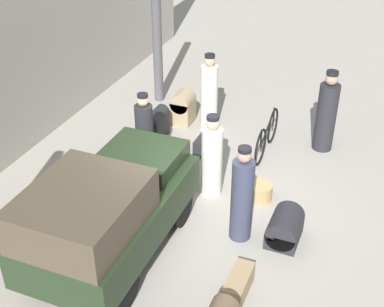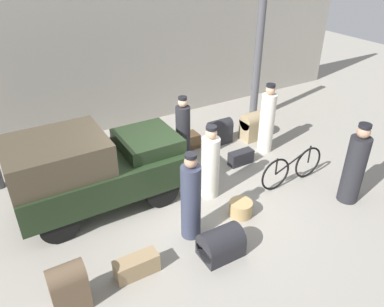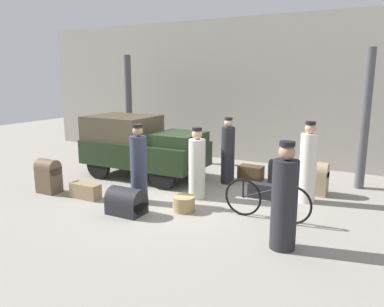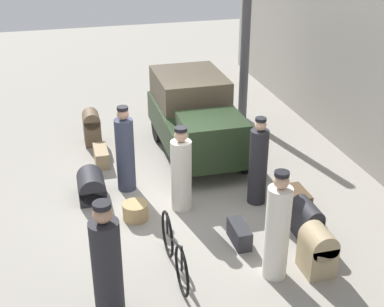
{
  "view_description": "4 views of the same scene",
  "coord_description": "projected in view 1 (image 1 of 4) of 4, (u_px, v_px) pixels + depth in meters",
  "views": [
    {
      "loc": [
        -7.14,
        -2.79,
        5.88
      ],
      "look_at": [
        0.2,
        0.2,
        0.95
      ],
      "focal_mm": 50.0,
      "sensor_mm": 36.0,
      "label": 1
    },
    {
      "loc": [
        -3.14,
        -5.47,
        4.8
      ],
      "look_at": [
        0.2,
        0.2,
        0.95
      ],
      "focal_mm": 35.0,
      "sensor_mm": 36.0,
      "label": 2
    },
    {
      "loc": [
        4.23,
        -7.32,
        2.73
      ],
      "look_at": [
        0.2,
        0.2,
        0.95
      ],
      "focal_mm": 35.0,
      "sensor_mm": 36.0,
      "label": 3
    },
    {
      "loc": [
        8.73,
        -2.06,
        5.25
      ],
      "look_at": [
        0.2,
        0.2,
        0.95
      ],
      "focal_mm": 50.0,
      "sensor_mm": 36.0,
      "label": 4
    }
  ],
  "objects": [
    {
      "name": "trunk_umber_medium",
      "position": [
        238.0,
        285.0,
        7.75
      ],
      "size": [
        0.72,
        0.28,
        0.34
      ],
      "color": "#937A56",
      "rests_on": "ground"
    },
    {
      "name": "trunk_barrel_dark",
      "position": [
        183.0,
        107.0,
        12.09
      ],
      "size": [
        0.52,
        0.44,
        0.77
      ],
      "color": "#9E8966",
      "rests_on": "ground"
    },
    {
      "name": "wicker_basket",
      "position": [
        260.0,
        192.0,
        9.73
      ],
      "size": [
        0.46,
        0.46,
        0.31
      ],
      "color": "tan",
      "rests_on": "ground"
    },
    {
      "name": "porter_with_bicycle",
      "position": [
        145.0,
        138.0,
        10.12
      ],
      "size": [
        0.34,
        0.34,
        1.71
      ],
      "color": "#232328",
      "rests_on": "ground"
    },
    {
      "name": "porter_lifting_near_truck",
      "position": [
        209.0,
        96.0,
        11.59
      ],
      "size": [
        0.37,
        0.37,
        1.78
      ],
      "color": "silver",
      "rests_on": "ground"
    },
    {
      "name": "ground_plane",
      "position": [
        198.0,
        206.0,
        9.62
      ],
      "size": [
        30.0,
        30.0,
        0.0
      ],
      "primitive_type": "plane",
      "color": "gray"
    },
    {
      "name": "suitcase_tan_flat",
      "position": [
        157.0,
        123.0,
        11.51
      ],
      "size": [
        0.64,
        0.32,
        0.67
      ],
      "color": "#232328",
      "rests_on": "ground"
    },
    {
      "name": "porter_standing_middle",
      "position": [
        242.0,
        198.0,
        8.51
      ],
      "size": [
        0.36,
        0.36,
        1.72
      ],
      "color": "#33384C",
      "rests_on": "ground"
    },
    {
      "name": "trunk_large_brown",
      "position": [
        129.0,
        148.0,
        10.97
      ],
      "size": [
        0.63,
        0.39,
        0.38
      ],
      "color": "#4C3823",
      "rests_on": "ground"
    },
    {
      "name": "truck",
      "position": [
        107.0,
        210.0,
        8.05
      ],
      "size": [
        3.27,
        1.61,
        1.65
      ],
      "color": "black",
      "rests_on": "ground"
    },
    {
      "name": "porter_carrying_trunk",
      "position": [
        326.0,
        115.0,
        10.91
      ],
      "size": [
        0.41,
        0.41,
        1.75
      ],
      "color": "#232328",
      "rests_on": "ground"
    },
    {
      "name": "trunk_wicker_pale",
      "position": [
        285.0,
        228.0,
        8.73
      ],
      "size": [
        0.72,
        0.51,
        0.54
      ],
      "color": "#232328",
      "rests_on": "ground"
    },
    {
      "name": "bicycle",
      "position": [
        267.0,
        136.0,
        11.0
      ],
      "size": [
        1.71,
        0.04,
        0.8
      ],
      "color": "black",
      "rests_on": "ground"
    },
    {
      "name": "suitcase_black_upright",
      "position": [
        204.0,
        144.0,
        11.13
      ],
      "size": [
        0.62,
        0.25,
        0.34
      ],
      "color": "#232328",
      "rests_on": "ground"
    },
    {
      "name": "canopy_pillar_right",
      "position": [
        157.0,
        34.0,
        12.41
      ],
      "size": [
        0.22,
        0.22,
        3.38
      ],
      "color": "#4C4C51",
      "rests_on": "ground"
    },
    {
      "name": "conductor_in_dark_uniform",
      "position": [
        212.0,
        159.0,
        9.58
      ],
      "size": [
        0.38,
        0.38,
        1.61
      ],
      "color": "silver",
      "rests_on": "ground"
    }
  ]
}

